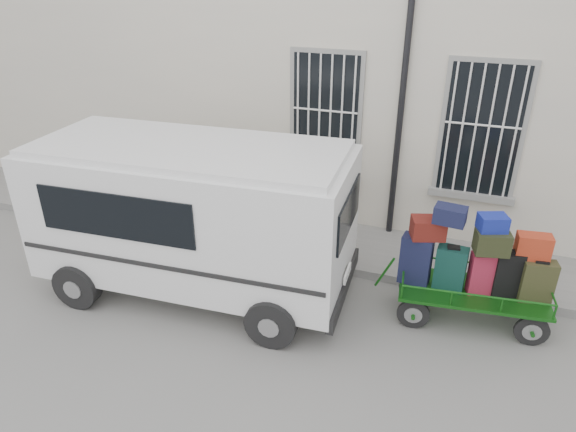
{
  "coord_description": "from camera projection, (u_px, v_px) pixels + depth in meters",
  "views": [
    {
      "loc": [
        2.07,
        -5.89,
        4.8
      ],
      "look_at": [
        -0.41,
        1.0,
        1.13
      ],
      "focal_mm": 32.0,
      "sensor_mm": 36.0,
      "label": 1
    }
  ],
  "objects": [
    {
      "name": "ground",
      "position": [
        291.0,
        315.0,
        7.73
      ],
      "size": [
        80.0,
        80.0,
        0.0
      ],
      "primitive_type": "plane",
      "color": "slate",
      "rests_on": "ground"
    },
    {
      "name": "building",
      "position": [
        377.0,
        53.0,
        11.01
      ],
      "size": [
        24.0,
        5.15,
        6.0
      ],
      "color": "beige",
      "rests_on": "ground"
    },
    {
      "name": "luggage_cart",
      "position": [
        474.0,
        269.0,
        7.23
      ],
      "size": [
        2.47,
        1.15,
        1.83
      ],
      "rotation": [
        0.0,
        0.0,
        0.11
      ],
      "color": "black",
      "rests_on": "ground"
    },
    {
      "name": "sidewalk",
      "position": [
        331.0,
        243.0,
        9.55
      ],
      "size": [
        24.0,
        1.7,
        0.15
      ],
      "primitive_type": "cube",
      "color": "slate",
      "rests_on": "ground"
    },
    {
      "name": "van",
      "position": [
        193.0,
        210.0,
        7.78
      ],
      "size": [
        4.94,
        2.42,
        2.43
      ],
      "rotation": [
        0.0,
        0.0,
        0.06
      ],
      "color": "white",
      "rests_on": "ground"
    }
  ]
}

